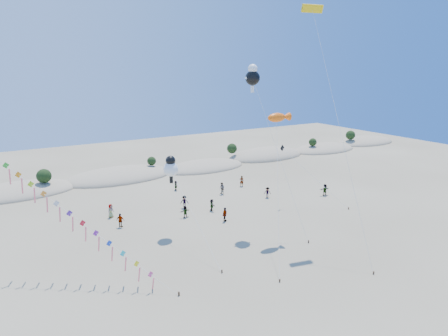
# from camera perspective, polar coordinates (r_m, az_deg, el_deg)

# --- Properties ---
(ground) EXTENTS (160.00, 160.00, 0.00)m
(ground) POSITION_cam_1_polar(r_m,az_deg,el_deg) (30.37, 9.19, -22.49)
(ground) COLOR #796D54
(ground) RESTS_ON ground
(dune_ridge) EXTENTS (145.30, 11.49, 5.57)m
(dune_ridge) POSITION_cam_1_polar(r_m,az_deg,el_deg) (68.16, -14.73, -1.24)
(dune_ridge) COLOR tan
(dune_ridge) RESTS_ON ground
(fish_kite) EXTENTS (7.99, 9.70, 13.79)m
(fish_kite) POSITION_cam_1_polar(r_m,az_deg,el_deg) (41.47, 8.37, 7.60)
(fish_kite) COLOR #3F2D1E
(fish_kite) RESTS_ON ground
(cartoon_kite_low) EXTENTS (1.66, 11.86, 9.06)m
(cartoon_kite_low) POSITION_cam_1_polar(r_m,az_deg,el_deg) (42.26, -8.11, 0.08)
(cartoon_kite_low) COLOR #3F2D1E
(cartoon_kite_low) RESTS_ON ground
(cartoon_kite_high) EXTENTS (3.10, 9.25, 18.94)m
(cartoon_kite_high) POSITION_cam_1_polar(r_m,az_deg,el_deg) (43.68, 4.40, 13.75)
(cartoon_kite_high) COLOR #3F2D1E
(cartoon_kite_high) RESTS_ON ground
(parafoil_kite) EXTENTS (3.04, 12.59, 24.95)m
(parafoil_kite) POSITION_cam_1_polar(r_m,az_deg,el_deg) (43.38, 13.44, 22.00)
(parafoil_kite) COLOR #3F2D1E
(parafoil_kite) RESTS_ON ground
(dark_kite) EXTENTS (6.85, 6.95, 8.42)m
(dark_kite) POSITION_cam_1_polar(r_m,az_deg,el_deg) (52.05, 11.64, 0.43)
(dark_kite) COLOR #3F2D1E
(dark_kite) RESTS_ON ground
(beachgoers) EXTENTS (31.29, 15.83, 1.83)m
(beachgoers) POSITION_cam_1_polar(r_m,az_deg,el_deg) (52.50, -1.21, -4.68)
(beachgoers) COLOR slate
(beachgoers) RESTS_ON ground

